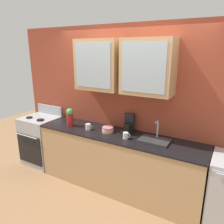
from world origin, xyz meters
name	(u,v)px	position (x,y,z in m)	size (l,w,h in m)	color
ground_plane	(117,187)	(0.00, 0.00, 0.00)	(10.00, 10.00, 0.00)	#936B47
back_wall_unit	(127,97)	(0.01, 0.30, 1.46)	(4.33, 0.46, 2.57)	#993D28
counter	(117,162)	(0.00, 0.00, 0.47)	(2.68, 0.63, 0.94)	tan
stove_range	(42,140)	(-1.70, 0.00, 0.47)	(0.66, 0.64, 1.12)	#ADAFB5
sink_faucet	(155,140)	(0.59, 0.03, 0.96)	(0.43, 0.29, 0.29)	#2D2D30
bowl_stack	(108,129)	(-0.18, 0.02, 0.98)	(0.19, 0.19, 0.08)	#E0AD7F
vase	(70,117)	(-0.89, -0.05, 1.09)	(0.12, 0.12, 0.30)	#B21E1E
cup_near_sink	(126,135)	(0.19, -0.08, 0.98)	(0.12, 0.08, 0.09)	silver
cup_near_bowls	(88,127)	(-0.50, -0.06, 0.99)	(0.12, 0.08, 0.10)	silver
coffee_maker	(128,125)	(0.10, 0.18, 1.04)	(0.17, 0.20, 0.29)	black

